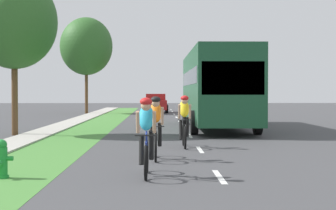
% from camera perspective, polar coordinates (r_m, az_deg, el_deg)
% --- Properties ---
extents(ground_plane, '(120.00, 120.00, 0.00)m').
position_cam_1_polar(ground_plane, '(22.27, 2.11, -2.97)').
color(ground_plane, '#424244').
extents(grass_verge, '(2.08, 70.00, 0.01)m').
position_cam_1_polar(grass_verge, '(22.45, -8.87, -2.95)').
color(grass_verge, '#478438').
rests_on(grass_verge, ground_plane).
extents(sidewalk_concrete, '(1.25, 70.00, 0.10)m').
position_cam_1_polar(sidewalk_concrete, '(22.73, -13.03, -2.91)').
color(sidewalk_concrete, '#B2ADA3').
rests_on(sidewalk_concrete, ground_plane).
extents(lane_markings_center, '(0.12, 52.71, 0.01)m').
position_cam_1_polar(lane_markings_center, '(26.26, 1.63, -2.30)').
color(lane_markings_center, white).
rests_on(lane_markings_center, ground_plane).
extents(fire_hydrant_green, '(0.44, 0.38, 0.76)m').
position_cam_1_polar(fire_hydrant_green, '(11.28, -16.80, -5.39)').
color(fire_hydrant_green, '#1E8C33').
rests_on(fire_hydrant_green, ground_plane).
extents(cyclist_lead, '(0.42, 1.72, 1.58)m').
position_cam_1_polar(cyclist_lead, '(10.97, -2.26, -3.22)').
color(cyclist_lead, black).
rests_on(cyclist_lead, ground_plane).
extents(cyclist_trailing, '(0.42, 1.72, 1.58)m').
position_cam_1_polar(cyclist_trailing, '(13.68, -1.28, -2.31)').
color(cyclist_trailing, black).
rests_on(cyclist_trailing, ground_plane).
extents(cyclist_distant, '(0.42, 1.72, 1.58)m').
position_cam_1_polar(cyclist_distant, '(16.71, 1.69, -1.64)').
color(cyclist_distant, black).
rests_on(cyclist_distant, ground_plane).
extents(bus_dark_green, '(2.78, 11.60, 3.48)m').
position_cam_1_polar(bus_dark_green, '(25.53, 4.98, 2.03)').
color(bus_dark_green, '#194C2D').
rests_on(bus_dark_green, ground_plane).
extents(sedan_red, '(1.98, 4.30, 1.52)m').
position_cam_1_polar(sedan_red, '(44.76, -1.27, 0.20)').
color(sedan_red, red).
rests_on(sedan_red, ground_plane).
extents(street_tree_near, '(3.32, 3.32, 6.22)m').
position_cam_1_polar(street_tree_near, '(22.36, -15.60, 8.25)').
color(street_tree_near, brown).
rests_on(street_tree_near, ground_plane).
extents(street_tree_far, '(4.06, 4.06, 7.44)m').
position_cam_1_polar(street_tree_far, '(43.38, -8.44, 6.01)').
color(street_tree_far, brown).
rests_on(street_tree_far, ground_plane).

